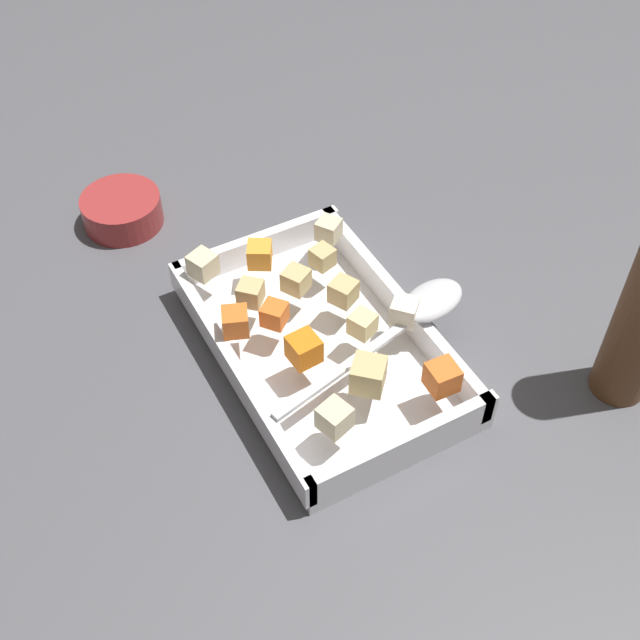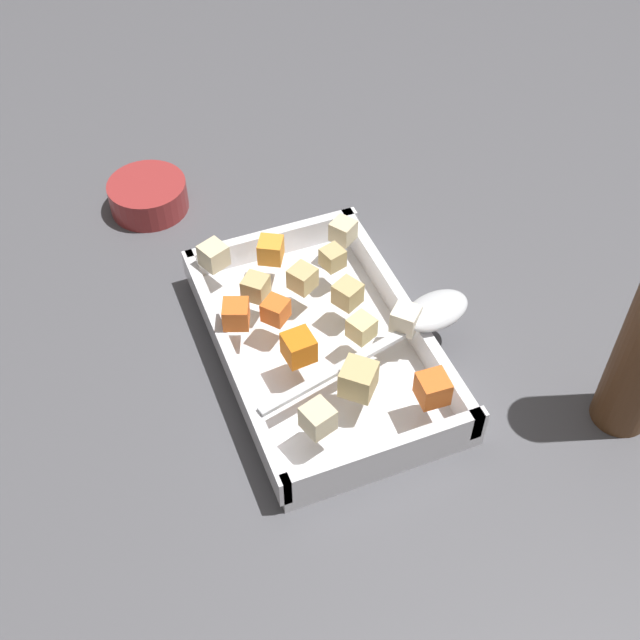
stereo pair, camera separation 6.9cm
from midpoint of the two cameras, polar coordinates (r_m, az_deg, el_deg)
name	(u,v)px [view 2 (the right image)]	position (r m, az deg, el deg)	size (l,w,h in m)	color
ground_plane	(318,345)	(0.90, 2.05, -1.85)	(4.00, 4.00, 0.00)	#4C4C51
baking_dish	(320,348)	(0.88, 2.25, -2.04)	(0.33, 0.21, 0.05)	silver
carrot_chunk_mid_left	(236,314)	(0.85, -3.51, 0.31)	(0.03, 0.03, 0.03)	orange
carrot_chunk_corner_sw	(271,250)	(0.91, -1.26, 4.76)	(0.03, 0.03, 0.03)	orange
carrot_chunk_under_handle	(276,310)	(0.85, -0.77, 0.57)	(0.02, 0.02, 0.02)	orange
carrot_chunk_corner_ne	(299,347)	(0.82, 0.95, -2.01)	(0.03, 0.03, 0.03)	orange
carrot_chunk_near_spoon	(433,389)	(0.80, 10.27, -4.80)	(0.03, 0.03, 0.03)	orange
potato_chunk_center	(318,418)	(0.76, 2.46, -6.93)	(0.03, 0.03, 0.03)	beige
potato_chunk_heap_side	(333,258)	(0.91, 3.06, 4.22)	(0.02, 0.02, 0.02)	tan
potato_chunk_mid_right	(301,279)	(0.88, 0.89, 2.77)	(0.03, 0.03, 0.03)	tan
potato_chunk_far_left	(361,328)	(0.84, 5.24, -0.64)	(0.02, 0.02, 0.02)	#E0CC89
potato_chunk_near_left	(214,255)	(0.91, -5.21, 4.38)	(0.03, 0.03, 0.03)	beige
potato_chunk_corner_nw	(363,378)	(0.79, 5.45, -4.11)	(0.03, 0.03, 0.03)	tan
potato_chunk_heap_top	(343,231)	(0.94, 3.72, 6.08)	(0.02, 0.02, 0.02)	beige
potato_chunk_corner_se	(256,287)	(0.87, -2.22, 2.18)	(0.02, 0.02, 0.02)	tan
potato_chunk_back_center	(348,294)	(0.87, 4.19, 1.72)	(0.03, 0.03, 0.03)	tan
parsnip_chunk_near_right	(405,319)	(0.85, 8.24, -0.02)	(0.03, 0.03, 0.03)	silver
serving_spoon	(426,317)	(0.86, 9.60, 0.13)	(0.09, 0.25, 0.02)	silver
small_prep_bowl	(148,196)	(1.07, -9.96, 8.37)	(0.10, 0.10, 0.04)	maroon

